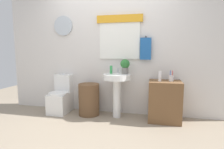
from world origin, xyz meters
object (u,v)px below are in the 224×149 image
toilet (61,98)px  laundry_hamper (89,99)px  lotion_bottle (160,76)px  soap_bottle (111,70)px  toothbrush_cup (171,78)px  potted_plant (125,66)px  wooden_cabinet (165,101)px  pedestal_sink (117,85)px

toilet → laundry_hamper: toilet is taller
toilet → lotion_bottle: (1.92, -0.08, 0.51)m
soap_bottle → lotion_bottle: size_ratio=0.85×
toothbrush_cup → potted_plant: bearing=177.2°
soap_bottle → potted_plant: 0.27m
toilet → wooden_cabinet: size_ratio=1.08×
toilet → potted_plant: (1.30, 0.02, 0.67)m
soap_bottle → potted_plant: (0.26, 0.01, 0.08)m
pedestal_sink → potted_plant: 0.39m
pedestal_sink → potted_plant: size_ratio=3.01×
pedestal_sink → lotion_bottle: (0.76, -0.04, 0.19)m
potted_plant → toothbrush_cup: size_ratio=1.46×
wooden_cabinet → pedestal_sink: bearing=180.0°
potted_plant → lotion_bottle: potted_plant is taller
lotion_bottle → soap_bottle: bearing=174.2°
soap_bottle → toothbrush_cup: soap_bottle is taller
laundry_hamper → potted_plant: bearing=5.0°
soap_bottle → laundry_hamper: bearing=-173.3°
soap_bottle → toothbrush_cup: (1.07, -0.03, -0.12)m
toilet → lotion_bottle: size_ratio=4.38×
laundry_hamper → lotion_bottle: bearing=-1.7°
potted_plant → lotion_bottle: bearing=-9.1°
toilet → potted_plant: bearing=1.1°
laundry_hamper → wooden_cabinet: bearing=0.0°
laundry_hamper → lotion_bottle: lotion_bottle is taller
toilet → laundry_hamper: (0.61, -0.04, 0.01)m
laundry_hamper → wooden_cabinet: wooden_cabinet is taller
lotion_bottle → toilet: bearing=177.7°
toothbrush_cup → toilet: bearing=179.6°
potted_plant → soap_bottle: bearing=-177.8°
laundry_hamper → potted_plant: size_ratio=2.25×
toilet → laundry_hamper: bearing=-3.4°
toilet → potted_plant: size_ratio=2.85×
pedestal_sink → soap_bottle: (-0.12, 0.05, 0.28)m
wooden_cabinet → toothbrush_cup: (0.10, 0.02, 0.41)m
pedestal_sink → toothbrush_cup: (0.95, 0.02, 0.16)m
toilet → lotion_bottle: lotion_bottle is taller
wooden_cabinet → potted_plant: size_ratio=2.65×
lotion_bottle → potted_plant: bearing=170.9°
pedestal_sink → toothbrush_cup: toothbrush_cup is taller
laundry_hamper → wooden_cabinet: (1.41, 0.00, 0.05)m
pedestal_sink → soap_bottle: size_ratio=5.46×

